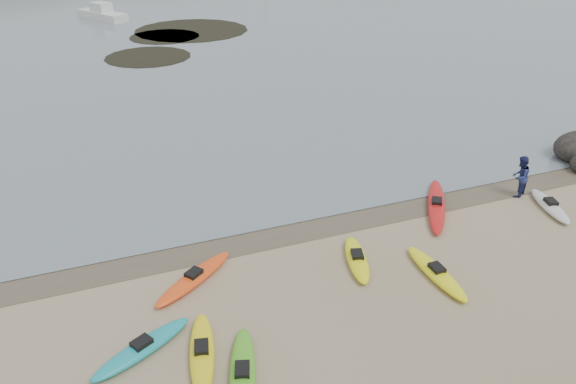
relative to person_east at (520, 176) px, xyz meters
name	(u,v)px	position (x,y,z in m)	size (l,w,h in m)	color
ground	(288,225)	(-10.23, 1.30, -0.93)	(600.00, 600.00, 0.00)	tan
wet_sand	(291,229)	(-10.23, 1.00, -0.93)	(60.00, 60.00, 0.00)	brown
kayaks	(338,275)	(-9.93, -2.66, -0.76)	(19.53, 10.15, 0.34)	#54B925
person_east	(520,176)	(0.00, 0.00, 0.00)	(0.91, 0.71, 1.86)	navy
kelp_mats	(177,37)	(-7.61, 36.34, -0.90)	(14.50, 17.76, 0.04)	black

